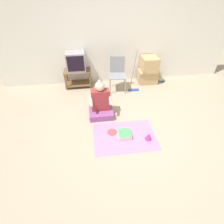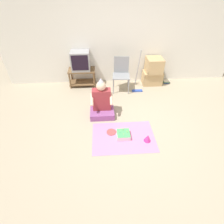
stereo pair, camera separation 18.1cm
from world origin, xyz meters
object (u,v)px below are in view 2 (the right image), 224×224
object	(u,v)px
dust_mop	(138,79)
book_pile	(166,81)
tv	(80,61)
cardboard_box_stack	(153,71)
folding_chair	(121,72)
party_hat_blue	(148,138)
birthday_cake	(123,135)
paper_plate	(111,132)
person_seated	(102,103)

from	to	relation	value
dust_mop	book_pile	bearing A→B (deg)	18.57
tv	cardboard_box_stack	world-z (taller)	tv
folding_chair	party_hat_blue	world-z (taller)	folding_chair
birthday_cake	party_hat_blue	xyz separation A→B (m)	(0.45, -0.14, 0.02)
dust_mop	birthday_cake	size ratio (longest dim) A/B	4.49
folding_chair	paper_plate	xyz separation A→B (m)	(-0.37, -1.71, -0.50)
folding_chair	birthday_cake	world-z (taller)	folding_chair
book_pile	party_hat_blue	size ratio (longest dim) A/B	1.28
tv	person_seated	bearing A→B (deg)	-69.44
birthday_cake	party_hat_blue	distance (m)	0.47
party_hat_blue	cardboard_box_stack	bearing A→B (deg)	74.17
tv	book_pile	bearing A→B (deg)	-1.03
cardboard_box_stack	party_hat_blue	size ratio (longest dim) A/B	5.22
cardboard_box_stack	person_seated	distance (m)	1.98
person_seated	tv	bearing A→B (deg)	110.56
person_seated	birthday_cake	distance (m)	0.88
folding_chair	cardboard_box_stack	distance (m)	0.96
dust_mop	person_seated	distance (m)	1.42
dust_mop	book_pile	world-z (taller)	dust_mop
tv	dust_mop	distance (m)	1.59
tv	folding_chair	bearing A→B (deg)	-15.26
dust_mop	birthday_cake	bearing A→B (deg)	-108.22
tv	birthday_cake	distance (m)	2.42
person_seated	birthday_cake	xyz separation A→B (m)	(0.40, -0.75, -0.24)
tv	paper_plate	bearing A→B (deg)	-70.97
folding_chair	dust_mop	size ratio (longest dim) A/B	0.78
tv	book_pile	distance (m)	2.53
party_hat_blue	tv	bearing A→B (deg)	120.98
paper_plate	cardboard_box_stack	bearing A→B (deg)	56.09
party_hat_blue	dust_mop	bearing A→B (deg)	85.94
cardboard_box_stack	book_pile	xyz separation A→B (m)	(0.45, 0.02, -0.34)
dust_mop	book_pile	xyz separation A→B (m)	(0.94, 0.32, -0.28)
person_seated	folding_chair	bearing A→B (deg)	63.61
tv	book_pile	world-z (taller)	tv
person_seated	party_hat_blue	xyz separation A→B (m)	(0.85, -0.89, -0.21)
birthday_cake	party_hat_blue	world-z (taller)	birthday_cake
folding_chair	book_pile	world-z (taller)	folding_chair
book_pile	person_seated	bearing A→B (deg)	-145.08
tv	dust_mop	bearing A→B (deg)	-13.46
folding_chair	cardboard_box_stack	world-z (taller)	folding_chair
party_hat_blue	folding_chair	bearing A→B (deg)	98.68
folding_chair	cardboard_box_stack	bearing A→B (deg)	13.75
cardboard_box_stack	paper_plate	distance (m)	2.36
folding_chair	birthday_cake	distance (m)	1.90
cardboard_box_stack	book_pile	world-z (taller)	cardboard_box_stack
cardboard_box_stack	paper_plate	bearing A→B (deg)	-123.91
cardboard_box_stack	dust_mop	size ratio (longest dim) A/B	0.68
tv	cardboard_box_stack	distance (m)	2.02
person_seated	dust_mop	bearing A→B (deg)	46.25
birthday_cake	folding_chair	bearing A→B (deg)	85.48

